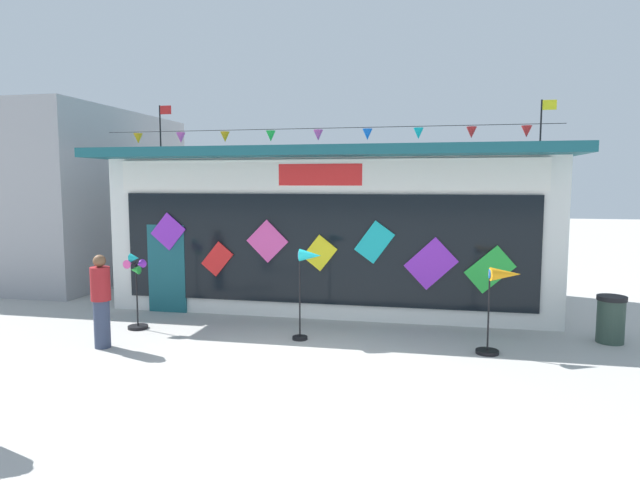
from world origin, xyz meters
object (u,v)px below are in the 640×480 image
(wind_spinner_center_left, at_px, (500,294))
(wind_spinner_left, at_px, (308,272))
(trash_bin, at_px, (611,319))
(kite_shop_building, at_px, (336,226))
(person_mid_plaza, at_px, (101,301))
(wind_spinner_far_left, at_px, (136,283))

(wind_spinner_center_left, bearing_deg, wind_spinner_left, 177.21)
(trash_bin, bearing_deg, kite_shop_building, 155.46)
(kite_shop_building, height_order, person_mid_plaza, kite_shop_building)
(wind_spinner_center_left, height_order, person_mid_plaza, person_mid_plaza)
(person_mid_plaza, relative_size, trash_bin, 1.92)
(wind_spinner_far_left, relative_size, person_mid_plaza, 0.91)
(trash_bin, bearing_deg, wind_spinner_center_left, -151.56)
(wind_spinner_far_left, height_order, wind_spinner_left, wind_spinner_left)
(wind_spinner_left, relative_size, person_mid_plaza, 1.02)
(wind_spinner_center_left, xyz_separation_m, person_mid_plaza, (-6.91, -1.04, -0.20))
(kite_shop_building, bearing_deg, wind_spinner_center_left, -46.56)
(kite_shop_building, relative_size, wind_spinner_left, 5.97)
(wind_spinner_left, relative_size, trash_bin, 1.97)
(kite_shop_building, distance_m, wind_spinner_left, 3.57)
(trash_bin, bearing_deg, person_mid_plaza, -166.45)
(kite_shop_building, distance_m, trash_bin, 6.31)
(wind_spinner_left, distance_m, person_mid_plaza, 3.72)
(wind_spinner_far_left, distance_m, person_mid_plaza, 1.27)
(wind_spinner_left, bearing_deg, wind_spinner_center_left, -2.79)
(kite_shop_building, bearing_deg, wind_spinner_left, -88.69)
(wind_spinner_far_left, distance_m, wind_spinner_left, 3.57)
(wind_spinner_far_left, xyz_separation_m, wind_spinner_left, (3.56, -0.07, 0.36))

